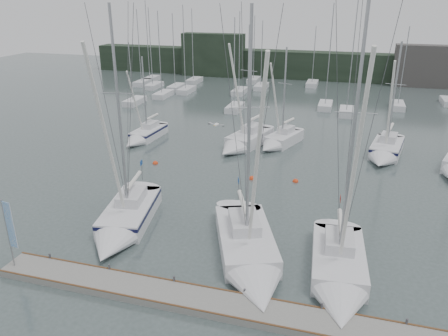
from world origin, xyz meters
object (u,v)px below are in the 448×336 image
(sailboat_near_center, at_px, (251,260))
(sailboat_mid_d, at_px, (385,152))
(sailboat_near_right, at_px, (339,278))
(buoy_a, at_px, (252,179))
(sailboat_mid_b, at_px, (242,143))
(sailboat_near_left, at_px, (123,224))
(buoy_b, at_px, (295,182))
(sailboat_mid_c, at_px, (278,142))
(buoy_c, at_px, (155,164))
(dock_banner, at_px, (9,228))
(sailboat_mid_a, at_px, (143,136))

(sailboat_near_center, distance_m, sailboat_mid_d, 23.39)
(sailboat_near_right, xyz_separation_m, buoy_a, (-7.98, 13.45, -0.58))
(sailboat_mid_b, bearing_deg, sailboat_near_center, -58.70)
(sailboat_near_left, relative_size, sailboat_near_right, 0.97)
(sailboat_near_left, distance_m, buoy_b, 15.62)
(sailboat_mid_c, xyz_separation_m, buoy_c, (-10.39, -8.19, -0.55))
(dock_banner, bearing_deg, sailboat_mid_d, 59.43)
(sailboat_mid_c, xyz_separation_m, dock_banner, (-10.75, -26.47, 2.38))
(sailboat_near_left, relative_size, sailboat_mid_a, 1.61)
(sailboat_mid_a, bearing_deg, sailboat_mid_b, 7.41)
(sailboat_near_left, distance_m, sailboat_mid_c, 21.79)
(sailboat_near_right, height_order, buoy_c, sailboat_near_right)
(sailboat_near_center, height_order, dock_banner, sailboat_near_center)
(sailboat_near_left, distance_m, sailboat_near_right, 14.51)
(sailboat_near_center, distance_m, buoy_b, 13.63)
(sailboat_near_center, xyz_separation_m, sailboat_mid_b, (-5.74, 20.77, 0.05))
(sailboat_near_left, bearing_deg, sailboat_mid_d, 38.06)
(sailboat_near_left, bearing_deg, buoy_a, 50.23)
(buoy_a, relative_size, buoy_c, 1.01)
(sailboat_near_right, height_order, sailboat_mid_c, sailboat_near_right)
(sailboat_mid_a, bearing_deg, sailboat_near_right, -38.88)
(sailboat_mid_b, distance_m, sailboat_mid_c, 3.86)
(sailboat_mid_c, xyz_separation_m, buoy_b, (3.05, -8.74, -0.55))
(sailboat_mid_b, relative_size, sailboat_mid_c, 1.21)
(sailboat_mid_b, xyz_separation_m, buoy_b, (6.58, -7.18, -0.62))
(sailboat_mid_d, xyz_separation_m, buoy_c, (-21.05, -7.68, -0.62))
(sailboat_near_left, bearing_deg, buoy_c, 94.42)
(buoy_b, bearing_deg, sailboat_mid_a, 159.56)
(sailboat_mid_b, bearing_deg, dock_banner, -90.30)
(sailboat_mid_b, height_order, dock_banner, sailboat_mid_b)
(buoy_c, relative_size, dock_banner, 0.12)
(sailboat_mid_c, relative_size, buoy_a, 20.16)
(sailboat_near_left, relative_size, buoy_b, 30.55)
(sailboat_mid_b, height_order, buoy_c, sailboat_mid_b)
(buoy_a, height_order, buoy_b, buoy_a)
(sailboat_near_center, height_order, buoy_b, sailboat_near_center)
(sailboat_near_left, relative_size, buoy_a, 28.97)
(sailboat_mid_d, distance_m, buoy_c, 22.42)
(sailboat_mid_a, xyz_separation_m, sailboat_mid_b, (11.06, 0.61, 0.09))
(sailboat_near_left, height_order, buoy_b, sailboat_near_left)
(sailboat_mid_a, distance_m, dock_banner, 24.72)
(sailboat_near_center, height_order, sailboat_mid_c, sailboat_near_center)
(sailboat_mid_b, bearing_deg, sailboat_near_right, -47.03)
(buoy_b, relative_size, dock_banner, 0.12)
(sailboat_mid_d, relative_size, buoy_c, 22.32)
(sailboat_mid_a, height_order, buoy_c, sailboat_mid_a)
(sailboat_near_left, distance_m, buoy_a, 13.08)
(sailboat_mid_a, height_order, sailboat_mid_b, sailboat_mid_b)
(buoy_b, bearing_deg, buoy_a, -172.80)
(sailboat_near_center, relative_size, sailboat_mid_a, 1.63)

